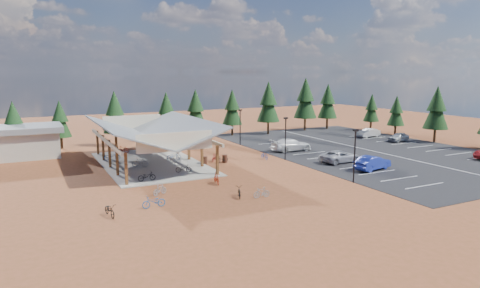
% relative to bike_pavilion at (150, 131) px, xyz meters
% --- Properties ---
extents(ground, '(140.00, 140.00, 0.00)m').
position_rel_bike_pavilion_xyz_m(ground, '(10.00, -7.00, -3.82)').
color(ground, brown).
rests_on(ground, ground).
extents(asphalt_lot, '(27.00, 44.00, 0.04)m').
position_rel_bike_pavilion_xyz_m(asphalt_lot, '(28.50, -4.00, -3.80)').
color(asphalt_lot, black).
rests_on(asphalt_lot, ground).
extents(concrete_pad, '(10.60, 18.60, 0.10)m').
position_rel_bike_pavilion_xyz_m(concrete_pad, '(0.00, 0.00, -3.77)').
color(concrete_pad, gray).
rests_on(concrete_pad, ground).
extents(bike_pavilion, '(11.65, 19.40, 4.97)m').
position_rel_bike_pavilion_xyz_m(bike_pavilion, '(0.00, 0.00, 0.00)').
color(bike_pavilion, '#533217').
rests_on(bike_pavilion, concrete_pad).
extents(outbuilding, '(11.00, 7.00, 3.90)m').
position_rel_bike_pavilion_xyz_m(outbuilding, '(-14.00, 11.00, -1.80)').
color(outbuilding, '#ADA593').
rests_on(outbuilding, ground).
extents(lamp_post_0, '(0.50, 0.25, 5.14)m').
position_rel_bike_pavilion_xyz_m(lamp_post_0, '(15.00, -17.00, -0.85)').
color(lamp_post_0, black).
rests_on(lamp_post_0, ground).
extents(lamp_post_1, '(0.50, 0.25, 5.14)m').
position_rel_bike_pavilion_xyz_m(lamp_post_1, '(15.00, -5.00, -0.85)').
color(lamp_post_1, black).
rests_on(lamp_post_1, ground).
extents(lamp_post_2, '(0.50, 0.25, 5.14)m').
position_rel_bike_pavilion_xyz_m(lamp_post_2, '(15.00, 7.00, -0.85)').
color(lamp_post_2, black).
rests_on(lamp_post_2, ground).
extents(trash_bin_0, '(0.60, 0.60, 0.90)m').
position_rel_bike_pavilion_xyz_m(trash_bin_0, '(5.42, -2.97, -3.37)').
color(trash_bin_0, '#3F2116').
rests_on(trash_bin_0, ground).
extents(trash_bin_1, '(0.60, 0.60, 0.90)m').
position_rel_bike_pavilion_xyz_m(trash_bin_1, '(7.88, -3.09, -3.37)').
color(trash_bin_1, '#3F2116').
rests_on(trash_bin_1, ground).
extents(pine_0, '(2.93, 2.93, 6.82)m').
position_rel_bike_pavilion_xyz_m(pine_0, '(-13.94, 14.15, 0.34)').
color(pine_0, '#382314').
rests_on(pine_0, ground).
extents(pine_1, '(2.85, 2.85, 6.64)m').
position_rel_bike_pavilion_xyz_m(pine_1, '(-8.34, 15.49, 0.23)').
color(pine_1, '#382314').
rests_on(pine_1, ground).
extents(pine_2, '(3.37, 3.37, 7.86)m').
position_rel_bike_pavilion_xyz_m(pine_2, '(-1.18, 14.40, 0.97)').
color(pine_2, '#382314').
rests_on(pine_2, ground).
extents(pine_3, '(3.24, 3.24, 7.55)m').
position_rel_bike_pavilion_xyz_m(pine_3, '(6.34, 14.33, 0.78)').
color(pine_3, '#382314').
rests_on(pine_3, ground).
extents(pine_4, '(3.37, 3.37, 7.85)m').
position_rel_bike_pavilion_xyz_m(pine_4, '(11.22, 14.90, 0.97)').
color(pine_4, '#382314').
rests_on(pine_4, ground).
extents(pine_5, '(3.29, 3.29, 7.67)m').
position_rel_bike_pavilion_xyz_m(pine_5, '(18.03, 15.91, 0.86)').
color(pine_5, '#382314').
rests_on(pine_5, ground).
extents(pine_6, '(3.83, 3.83, 8.93)m').
position_rel_bike_pavilion_xyz_m(pine_6, '(24.16, 14.58, 1.63)').
color(pine_6, '#382314').
rests_on(pine_6, ground).
extents(pine_7, '(4.08, 4.08, 9.50)m').
position_rel_bike_pavilion_xyz_m(pine_7, '(32.41, 15.55, 1.98)').
color(pine_7, '#382314').
rests_on(pine_7, ground).
extents(pine_8, '(3.58, 3.58, 8.33)m').
position_rel_bike_pavilion_xyz_m(pine_8, '(37.54, 15.71, 1.26)').
color(pine_8, '#382314').
rests_on(pine_8, ground).
extents(pine_11, '(3.63, 3.63, 8.45)m').
position_rel_bike_pavilion_xyz_m(pine_11, '(42.20, -4.03, 1.33)').
color(pine_11, '#382314').
rests_on(pine_11, ground).
extents(pine_12, '(2.83, 2.83, 6.59)m').
position_rel_bike_pavilion_xyz_m(pine_12, '(42.90, 4.30, 0.19)').
color(pine_12, '#382314').
rests_on(pine_12, ground).
extents(pine_13, '(2.82, 2.82, 6.57)m').
position_rel_bike_pavilion_xyz_m(pine_13, '(43.55, 10.71, 0.18)').
color(pine_13, '#382314').
rests_on(pine_13, ground).
extents(bike_0, '(1.72, 0.64, 0.90)m').
position_rel_bike_pavilion_xyz_m(bike_0, '(-2.56, -7.80, -3.28)').
color(bike_0, black).
rests_on(bike_0, concrete_pad).
extents(bike_1, '(1.84, 0.94, 1.06)m').
position_rel_bike_pavilion_xyz_m(bike_1, '(-1.64, -1.42, -3.19)').
color(bike_1, gray).
rests_on(bike_1, concrete_pad).
extents(bike_2, '(1.97, 1.17, 0.98)m').
position_rel_bike_pavilion_xyz_m(bike_2, '(-3.70, 3.70, -3.24)').
color(bike_2, '#214F95').
rests_on(bike_2, concrete_pad).
extents(bike_3, '(1.65, 0.88, 0.95)m').
position_rel_bike_pavilion_xyz_m(bike_3, '(-1.65, 7.59, -3.25)').
color(bike_3, maroon).
rests_on(bike_3, concrete_pad).
extents(bike_4, '(1.74, 0.98, 0.86)m').
position_rel_bike_pavilion_xyz_m(bike_4, '(1.78, -6.05, -3.29)').
color(bike_4, black).
rests_on(bike_4, concrete_pad).
extents(bike_5, '(1.58, 0.68, 0.92)m').
position_rel_bike_pavilion_xyz_m(bike_5, '(2.57, -1.13, -3.27)').
color(bike_5, gray).
rests_on(bike_5, concrete_pad).
extents(bike_6, '(1.74, 0.67, 0.90)m').
position_rel_bike_pavilion_xyz_m(bike_6, '(2.90, 0.64, -3.27)').
color(bike_6, navy).
rests_on(bike_6, concrete_pad).
extents(bike_7, '(1.54, 0.90, 0.89)m').
position_rel_bike_pavilion_xyz_m(bike_7, '(2.81, 6.15, -3.28)').
color(bike_7, maroon).
rests_on(bike_7, concrete_pad).
extents(bike_8, '(0.94, 1.94, 0.98)m').
position_rel_bike_pavilion_xyz_m(bike_8, '(-7.56, -16.46, -3.34)').
color(bike_8, black).
rests_on(bike_8, ground).
extents(bike_9, '(1.52, 1.06, 0.90)m').
position_rel_bike_pavilion_xyz_m(bike_9, '(-2.70, -12.69, -3.37)').
color(bike_9, gray).
rests_on(bike_9, ground).
extents(bike_10, '(1.88, 0.73, 0.97)m').
position_rel_bike_pavilion_xyz_m(bike_10, '(-4.12, -15.92, -3.34)').
color(bike_10, '#155099').
rests_on(bike_10, ground).
extents(bike_11, '(0.79, 1.85, 1.08)m').
position_rel_bike_pavilion_xyz_m(bike_11, '(3.11, -11.57, -3.28)').
color(bike_11, '#99250C').
rests_on(bike_11, ground).
extents(bike_12, '(1.22, 1.81, 0.90)m').
position_rel_bike_pavilion_xyz_m(bike_12, '(3.05, -16.46, -3.37)').
color(bike_12, black).
rests_on(bike_12, ground).
extents(bike_13, '(1.52, 0.48, 0.91)m').
position_rel_bike_pavilion_xyz_m(bike_13, '(4.68, -17.39, -3.37)').
color(bike_13, gray).
rests_on(bike_13, ground).
extents(bike_14, '(0.71, 1.73, 0.89)m').
position_rel_bike_pavilion_xyz_m(bike_14, '(13.00, -3.53, -3.38)').
color(bike_14, navy).
rests_on(bike_14, ground).
extents(bike_15, '(1.31, 1.42, 0.91)m').
position_rel_bike_pavilion_xyz_m(bike_15, '(7.05, -1.87, -3.37)').
color(bike_15, maroon).
rests_on(bike_15, ground).
extents(bike_16, '(1.90, 1.11, 0.94)m').
position_rel_bike_pavilion_xyz_m(bike_16, '(7.43, -3.33, -3.35)').
color(bike_16, black).
rests_on(bike_16, ground).
extents(car_1, '(4.92, 2.55, 1.54)m').
position_rel_bike_pavilion_xyz_m(car_1, '(20.41, -13.84, -3.01)').
color(car_1, '#1D2E9B').
rests_on(car_1, asphalt_lot).
extents(car_2, '(5.22, 2.77, 1.40)m').
position_rel_bike_pavilion_xyz_m(car_2, '(19.85, -9.20, -3.09)').
color(car_2, '#A5A6AD').
rests_on(car_2, asphalt_lot).
extents(car_3, '(5.66, 2.38, 1.63)m').
position_rel_bike_pavilion_xyz_m(car_3, '(18.83, -0.50, -2.97)').
color(car_3, silver).
rests_on(car_3, asphalt_lot).
extents(car_4, '(4.17, 1.71, 1.41)m').
position_rel_bike_pavilion_xyz_m(car_4, '(18.94, 0.32, -3.08)').
color(car_4, black).
rests_on(car_4, asphalt_lot).
extents(car_8, '(4.11, 2.28, 1.32)m').
position_rel_bike_pavilion_xyz_m(car_8, '(37.80, -1.21, -3.12)').
color(car_8, '#ACB0B4').
rests_on(car_8, asphalt_lot).
extents(car_9, '(4.29, 1.85, 1.37)m').
position_rel_bike_pavilion_xyz_m(car_9, '(36.88, 4.19, -3.10)').
color(car_9, '#B4B4B4').
rests_on(car_9, asphalt_lot).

